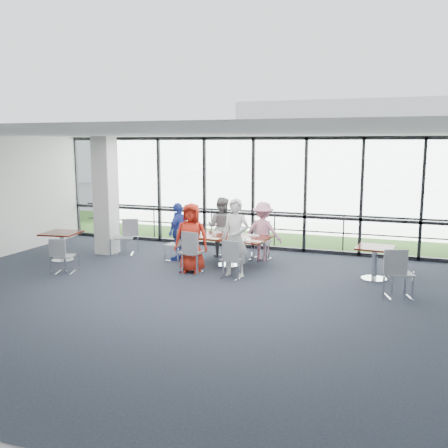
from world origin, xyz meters
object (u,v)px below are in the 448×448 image
(chair_spare_r, at_px, (399,274))
(chair_main_nr, at_px, (232,259))
(chair_main_end, at_px, (174,245))
(chair_spare_lb, at_px, (124,238))
(chair_main_fl, at_px, (228,240))
(side_table_left, at_px, (61,237))
(diner_near_left, at_px, (191,238))
(main_table, at_px, (228,241))
(diner_near_right, at_px, (235,238))
(chair_main_fr, at_px, (260,242))
(chair_main_nl, at_px, (192,252))
(diner_far_right, at_px, (263,232))
(structural_column, at_px, (106,196))
(side_table_right, at_px, (375,252))
(diner_end, at_px, (179,232))
(diner_far_left, at_px, (221,227))
(chair_spare_la, at_px, (65,256))

(chair_spare_r, bearing_deg, chair_main_nr, 156.62)
(chair_main_end, xyz_separation_m, chair_spare_lb, (-1.57, 0.13, 0.06))
(chair_main_fl, relative_size, chair_main_end, 1.06)
(side_table_left, height_order, diner_near_left, diner_near_left)
(main_table, distance_m, diner_near_right, 1.04)
(chair_main_fr, height_order, chair_spare_lb, chair_main_fr)
(side_table_left, height_order, chair_main_nl, chair_main_nl)
(diner_near_left, bearing_deg, chair_main_fr, 46.04)
(diner_far_right, bearing_deg, side_table_left, 25.07)
(structural_column, relative_size, side_table_right, 3.73)
(structural_column, relative_size, diner_near_right, 1.79)
(side_table_left, bearing_deg, chair_main_nl, 0.87)
(structural_column, xyz_separation_m, diner_near_left, (3.02, -1.07, -0.78))
(structural_column, relative_size, diner_end, 2.12)
(chair_main_end, bearing_deg, diner_end, 126.68)
(chair_main_nr, distance_m, chair_spare_r, 3.56)
(structural_column, xyz_separation_m, main_table, (3.63, -0.23, -0.97))
(diner_far_right, bearing_deg, chair_main_fr, -20.37)
(side_table_left, relative_size, side_table_right, 1.14)
(main_table, xyz_separation_m, diner_near_right, (0.49, -0.88, 0.26))
(structural_column, relative_size, chair_spare_r, 3.26)
(side_table_left, height_order, chair_spare_lb, chair_spare_lb)
(chair_main_end, bearing_deg, diner_far_left, 134.86)
(side_table_right, height_order, chair_main_end, chair_main_end)
(chair_main_end, bearing_deg, chair_spare_la, -37.23)
(diner_end, height_order, chair_main_fl, diner_end)
(side_table_right, relative_size, chair_main_fl, 0.98)
(chair_spare_r, bearing_deg, chair_main_fr, 128.10)
(chair_main_fr, bearing_deg, chair_main_nl, 64.56)
(structural_column, height_order, chair_main_end, structural_column)
(chair_spare_la, bearing_deg, chair_main_fl, 26.22)
(main_table, relative_size, chair_main_nl, 2.12)
(chair_main_end, bearing_deg, side_table_right, 92.74)
(side_table_right, bearing_deg, diner_far_right, 162.13)
(side_table_right, distance_m, chair_main_nr, 3.18)
(structural_column, height_order, chair_main_fr, structural_column)
(diner_near_left, bearing_deg, main_table, 44.61)
(diner_near_right, height_order, chair_spare_la, diner_near_right)
(structural_column, height_order, chair_main_nr, structural_column)
(chair_spare_la, bearing_deg, diner_end, 28.76)
(chair_main_fl, xyz_separation_m, chair_main_end, (-1.14, -0.93, -0.02))
(main_table, height_order, chair_spare_r, chair_spare_r)
(diner_near_right, bearing_deg, chair_main_fr, 92.85)
(chair_main_nl, bearing_deg, main_table, 70.73)
(chair_main_nr, relative_size, chair_spare_la, 1.06)
(chair_main_end, bearing_deg, main_table, 91.49)
(chair_main_fl, xyz_separation_m, chair_spare_lb, (-2.71, -0.80, 0.03))
(side_table_right, xyz_separation_m, diner_near_right, (-3.01, -0.81, 0.28))
(diner_near_right, relative_size, chair_spare_r, 1.83)
(chair_main_end, bearing_deg, diner_near_right, 68.75)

